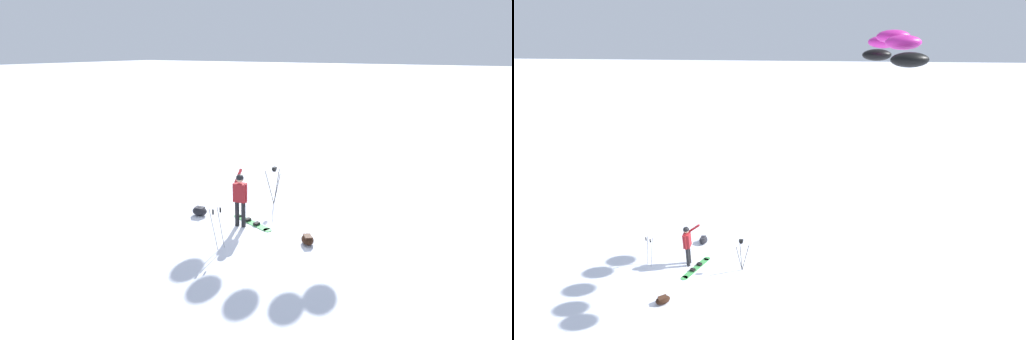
# 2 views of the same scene
# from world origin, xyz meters

# --- Properties ---
(ground_plane) EXTENTS (300.00, 300.00, 0.00)m
(ground_plane) POSITION_xyz_m (0.00, 0.00, 0.00)
(ground_plane) COLOR white
(snowboarder) EXTENTS (0.54, 0.67, 1.80)m
(snowboarder) POSITION_xyz_m (-0.39, -0.78, 1.09)
(snowboarder) COLOR black
(snowboarder) RESTS_ON ground_plane
(snowboard) EXTENTS (1.68, 0.75, 0.10)m
(snowboard) POSITION_xyz_m (-0.17, -0.41, 0.02)
(snowboard) COLOR #3F994C
(snowboard) RESTS_ON ground_plane
(gear_bag_large) EXTENTS (0.57, 0.44, 0.31)m
(gear_bag_large) POSITION_xyz_m (-2.08, -0.73, 0.16)
(gear_bag_large) COLOR black
(gear_bag_large) RESTS_ON ground_plane
(camera_tripod) EXTENTS (0.64, 0.50, 1.43)m
(camera_tripod) POSITION_xyz_m (-0.33, 1.50, 1.01)
(camera_tripod) COLOR #262628
(camera_tripod) RESTS_ON ground_plane
(gear_bag_small) EXTENTS (0.59, 0.62, 0.27)m
(gear_bag_small) POSITION_xyz_m (1.99, -0.87, 0.14)
(gear_bag_small) COLOR black
(gear_bag_small) RESTS_ON ground_plane
(ski_poles) EXTENTS (0.39, 0.30, 1.21)m
(ski_poles) POSITION_xyz_m (-0.19, -2.38, 0.81)
(ski_poles) COLOR gray
(ski_poles) RESTS_ON ground_plane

